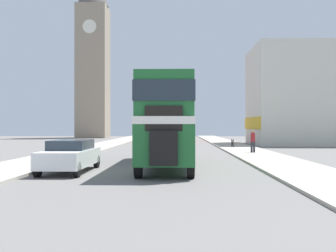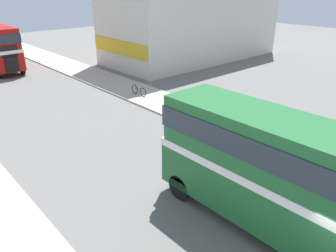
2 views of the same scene
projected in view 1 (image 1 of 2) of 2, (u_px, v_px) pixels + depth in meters
ground_plane at (152, 171)px, 17.40m from camera, size 120.00×120.00×0.00m
sidewalk_right at (299, 170)px, 17.20m from camera, size 3.50×120.00×0.12m
sidewalk_left at (9, 169)px, 17.60m from camera, size 3.50×120.00×0.12m
double_decker_bus at (168, 117)px, 19.43m from camera, size 2.39×11.12×4.23m
bus_distant at (177, 123)px, 52.94m from camera, size 2.52×11.21×4.33m
car_parked_near at (70, 155)px, 16.88m from camera, size 1.81×4.47×1.43m
pedestrian_walking at (253, 140)px, 27.72m from camera, size 0.34×0.34×1.66m
bicycle_on_pavement at (233, 143)px, 35.28m from camera, size 0.05×1.76×0.78m
church_tower at (93, 42)px, 67.27m from camera, size 5.56×5.56×33.82m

